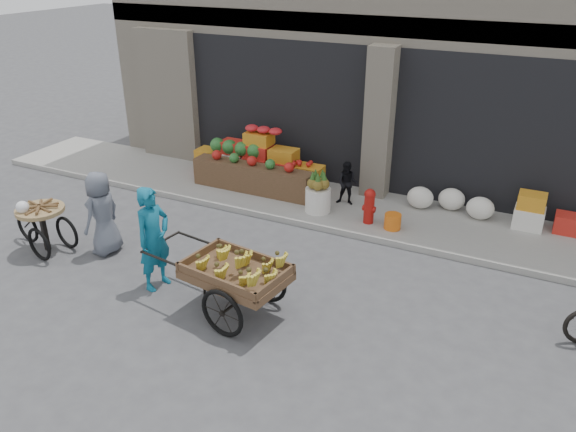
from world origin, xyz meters
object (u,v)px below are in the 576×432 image
at_px(seated_person, 347,183).
at_px(tricycle_cart, 42,222).
at_px(fire_hydrant, 369,205).
at_px(orange_bucket, 393,221).
at_px(banana_cart, 233,269).
at_px(vendor_woman, 154,239).
at_px(pineapple_bin, 318,200).
at_px(vendor_grey, 102,213).

height_order(seated_person, tricycle_cart, seated_person).
xyz_separation_m(fire_hydrant, orange_bucket, (0.50, -0.05, -0.23)).
bearing_deg(seated_person, banana_cart, -102.56).
distance_m(banana_cart, vendor_woman, 1.52).
xyz_separation_m(pineapple_bin, vendor_woman, (-1.30, -3.55, 0.49)).
xyz_separation_m(orange_bucket, vendor_woman, (-2.90, -3.45, 0.59)).
relative_size(pineapple_bin, tricycle_cart, 0.36).
xyz_separation_m(pineapple_bin, seated_person, (0.40, 0.60, 0.21)).
distance_m(banana_cart, tricycle_cart, 4.11).
bearing_deg(seated_person, tricycle_cart, -146.50).
bearing_deg(pineapple_bin, orange_bucket, -3.58).
height_order(pineapple_bin, fire_hydrant, fire_hydrant).
distance_m(fire_hydrant, tricycle_cart, 6.05).
bearing_deg(vendor_woman, tricycle_cart, 97.18).
relative_size(seated_person, banana_cart, 0.35).
distance_m(pineapple_bin, banana_cart, 3.68).
bearing_deg(vendor_woman, fire_hydrant, -25.47).
distance_m(orange_bucket, seated_person, 1.42).
distance_m(fire_hydrant, banana_cart, 3.72).
relative_size(pineapple_bin, seated_person, 0.56).
xyz_separation_m(banana_cart, vendor_grey, (-3.05, 0.61, 0.00)).
bearing_deg(tricycle_cart, vendor_grey, 31.27).
distance_m(orange_bucket, banana_cart, 3.85).
relative_size(orange_bucket, tricycle_cart, 0.22).
xyz_separation_m(pineapple_bin, fire_hydrant, (1.10, -0.05, 0.13)).
distance_m(vendor_woman, vendor_grey, 1.63).
height_order(pineapple_bin, tricycle_cart, tricycle_cart).
bearing_deg(fire_hydrant, seated_person, 137.12).
height_order(seated_person, banana_cart, banana_cart).
relative_size(fire_hydrant, banana_cart, 0.27).
bearing_deg(orange_bucket, fire_hydrant, 174.29).
bearing_deg(tricycle_cart, vendor_woman, 7.36).
height_order(banana_cart, vendor_woman, vendor_woman).
relative_size(banana_cart, vendor_grey, 1.71).
height_order(vendor_woman, vendor_grey, vendor_woman).
xyz_separation_m(fire_hydrant, tricycle_cart, (-4.99, -3.42, 0.06)).
bearing_deg(orange_bucket, vendor_grey, -146.46).
bearing_deg(pineapple_bin, banana_cart, -86.72).
height_order(tricycle_cart, vendor_grey, vendor_grey).
relative_size(fire_hydrant, orange_bucket, 2.22).
height_order(pineapple_bin, vendor_grey, vendor_grey).
xyz_separation_m(fire_hydrant, vendor_woman, (-2.40, -3.50, 0.36)).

